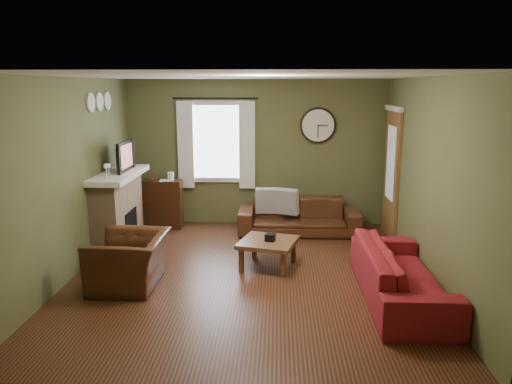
{
  "coord_description": "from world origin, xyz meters",
  "views": [
    {
      "loc": [
        0.39,
        -6.31,
        2.48
      ],
      "look_at": [
        0.1,
        0.4,
        1.05
      ],
      "focal_mm": 35.0,
      "sensor_mm": 36.0,
      "label": 1
    }
  ],
  "objects_px": {
    "bookshelf": "(162,204)",
    "coffee_table": "(268,254)",
    "sofa_red": "(401,274)",
    "sofa_brown": "(299,216)",
    "armchair": "(130,261)"
  },
  "relations": [
    {
      "from": "armchair",
      "to": "coffee_table",
      "type": "xyz_separation_m",
      "value": [
        1.73,
        0.73,
        -0.13
      ]
    },
    {
      "from": "sofa_red",
      "to": "armchair",
      "type": "height_order",
      "value": "armchair"
    },
    {
      "from": "coffee_table",
      "to": "armchair",
      "type": "bearing_deg",
      "value": -157.23
    },
    {
      "from": "sofa_brown",
      "to": "bookshelf",
      "type": "bearing_deg",
      "value": 174.28
    },
    {
      "from": "bookshelf",
      "to": "coffee_table",
      "type": "bearing_deg",
      "value": -44.96
    },
    {
      "from": "sofa_red",
      "to": "bookshelf",
      "type": "bearing_deg",
      "value": 50.2
    },
    {
      "from": "sofa_brown",
      "to": "coffee_table",
      "type": "relative_size",
      "value": 2.78
    },
    {
      "from": "sofa_brown",
      "to": "sofa_red",
      "type": "height_order",
      "value": "sofa_red"
    },
    {
      "from": "coffee_table",
      "to": "sofa_brown",
      "type": "bearing_deg",
      "value": 73.83
    },
    {
      "from": "bookshelf",
      "to": "sofa_brown",
      "type": "distance_m",
      "value": 2.44
    },
    {
      "from": "sofa_red",
      "to": "coffee_table",
      "type": "height_order",
      "value": "sofa_red"
    },
    {
      "from": "sofa_brown",
      "to": "coffee_table",
      "type": "height_order",
      "value": "sofa_brown"
    },
    {
      "from": "bookshelf",
      "to": "sofa_brown",
      "type": "xyz_separation_m",
      "value": [
        2.42,
        -0.24,
        -0.13
      ]
    },
    {
      "from": "bookshelf",
      "to": "coffee_table",
      "type": "distance_m",
      "value": 2.74
    },
    {
      "from": "sofa_red",
      "to": "coffee_table",
      "type": "xyz_separation_m",
      "value": [
        -1.58,
        1.0,
        -0.12
      ]
    }
  ]
}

